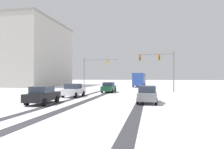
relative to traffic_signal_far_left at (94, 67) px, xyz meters
The scene contains 13 objects.
ground_plane 33.13m from the traffic_signal_far_left, 78.31° to the right, with size 300.00×300.00×0.00m, color white.
wheel_track_left_lane 22.35m from the traffic_signal_far_left, 60.48° to the right, with size 0.79×28.80×0.01m, color #38383D.
wheel_track_right_lane 20.28m from the traffic_signal_far_left, 74.48° to the right, with size 0.87×28.80×0.01m, color #38383D.
wheel_track_center 19.84m from the traffic_signal_far_left, 80.34° to the right, with size 0.70×28.80×0.01m, color #38383D.
sidewalk_kerb_right 26.78m from the traffic_signal_far_left, 50.44° to the right, with size 4.00×28.80×0.12m, color white.
traffic_signal_far_left is the anchor object (origin of this frame).
traffic_signal_near_right 15.68m from the traffic_signal_far_left, 30.64° to the right, with size 5.64×0.40×6.50m.
car_dark_green_lead 11.46m from the traffic_signal_far_left, 60.83° to the right, with size 1.86×4.12×1.62m.
car_white_second 17.53m from the traffic_signal_far_left, 82.09° to the right, with size 1.92×4.14×1.62m.
car_grey_third 24.29m from the traffic_signal_far_left, 61.47° to the right, with size 1.85×4.11×1.62m.
car_black_fourth 23.98m from the traffic_signal_far_left, 85.04° to the right, with size 1.96×4.17×1.62m.
bus_oncoming 14.05m from the traffic_signal_far_left, 48.73° to the left, with size 2.90×11.07×3.38m.
office_building_far_left_block 24.64m from the traffic_signal_far_left, 157.91° to the left, with size 19.38×21.87×17.58m.
Camera 1 is at (5.06, -7.95, 2.47)m, focal length 31.50 mm.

